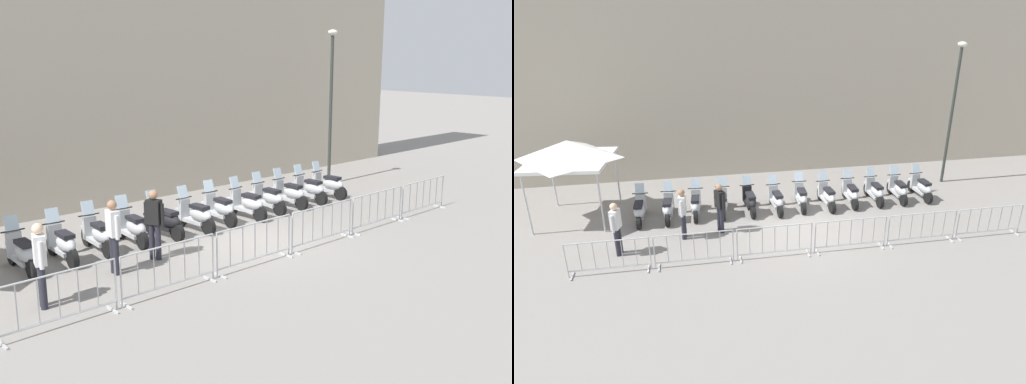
# 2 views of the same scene
# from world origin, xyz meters

# --- Properties ---
(ground_plane) EXTENTS (120.00, 120.00, 0.00)m
(ground_plane) POSITION_xyz_m (0.00, 0.00, 0.00)
(ground_plane) COLOR gray
(motorcycle_0) EXTENTS (0.56, 1.73, 1.24)m
(motorcycle_0) POSITION_xyz_m (-5.57, 1.08, 0.45)
(motorcycle_0) COLOR black
(motorcycle_0) RESTS_ON ground
(motorcycle_1) EXTENTS (0.56, 1.73, 1.24)m
(motorcycle_1) POSITION_xyz_m (-4.59, 1.19, 0.45)
(motorcycle_1) COLOR black
(motorcycle_1) RESTS_ON ground
(motorcycle_2) EXTENTS (0.56, 1.72, 1.24)m
(motorcycle_2) POSITION_xyz_m (-3.63, 1.41, 0.45)
(motorcycle_2) COLOR black
(motorcycle_2) RESTS_ON ground
(motorcycle_3) EXTENTS (0.56, 1.72, 1.24)m
(motorcycle_3) POSITION_xyz_m (-2.65, 1.51, 0.45)
(motorcycle_3) COLOR black
(motorcycle_3) RESTS_ON ground
(motorcycle_4) EXTENTS (0.65, 1.72, 1.24)m
(motorcycle_4) POSITION_xyz_m (-1.66, 1.58, 0.45)
(motorcycle_4) COLOR black
(motorcycle_4) RESTS_ON ground
(motorcycle_5) EXTENTS (0.64, 1.72, 1.24)m
(motorcycle_5) POSITION_xyz_m (-0.67, 1.59, 0.45)
(motorcycle_5) COLOR black
(motorcycle_5) RESTS_ON ground
(motorcycle_6) EXTENTS (0.56, 1.72, 1.24)m
(motorcycle_6) POSITION_xyz_m (0.29, 1.82, 0.45)
(motorcycle_6) COLOR black
(motorcycle_6) RESTS_ON ground
(motorcycle_7) EXTENTS (0.65, 1.72, 1.24)m
(motorcycle_7) POSITION_xyz_m (1.29, 1.81, 0.45)
(motorcycle_7) COLOR black
(motorcycle_7) RESTS_ON ground
(motorcycle_8) EXTENTS (0.56, 1.73, 1.24)m
(motorcycle_8) POSITION_xyz_m (2.25, 2.01, 0.45)
(motorcycle_8) COLOR black
(motorcycle_8) RESTS_ON ground
(motorcycle_9) EXTENTS (0.59, 1.72, 1.24)m
(motorcycle_9) POSITION_xyz_m (3.23, 2.14, 0.45)
(motorcycle_9) COLOR black
(motorcycle_9) RESTS_ON ground
(motorcycle_10) EXTENTS (0.56, 1.73, 1.24)m
(motorcycle_10) POSITION_xyz_m (4.20, 2.25, 0.45)
(motorcycle_10) COLOR black
(motorcycle_10) RESTS_ON ground
(motorcycle_11) EXTENTS (0.64, 1.72, 1.24)m
(motorcycle_11) POSITION_xyz_m (5.18, 2.37, 0.45)
(motorcycle_11) COLOR black
(motorcycle_11) RESTS_ON ground
(barrier_segment_0) EXTENTS (2.32, 0.68, 1.07)m
(barrier_segment_0) POSITION_xyz_m (-5.82, -2.27, 0.53)
(barrier_segment_0) COLOR #B2B5B7
(barrier_segment_0) RESTS_ON ground
(barrier_segment_1) EXTENTS (2.32, 0.68, 1.07)m
(barrier_segment_1) POSITION_xyz_m (-3.42, -2.00, 0.53)
(barrier_segment_1) COLOR #B2B5B7
(barrier_segment_1) RESTS_ON ground
(barrier_segment_2) EXTENTS (2.32, 0.68, 1.07)m
(barrier_segment_2) POSITION_xyz_m (-1.02, -1.73, 0.53)
(barrier_segment_2) COLOR #B2B5B7
(barrier_segment_2) RESTS_ON ground
(barrier_segment_3) EXTENTS (2.32, 0.68, 1.07)m
(barrier_segment_3) POSITION_xyz_m (1.38, -1.47, 0.53)
(barrier_segment_3) COLOR #B2B5B7
(barrier_segment_3) RESTS_ON ground
(barrier_segment_4) EXTENTS (2.32, 0.68, 1.07)m
(barrier_segment_4) POSITION_xyz_m (3.78, -1.20, 0.53)
(barrier_segment_4) COLOR #B2B5B7
(barrier_segment_4) RESTS_ON ground
(barrier_segment_5) EXTENTS (2.32, 0.68, 1.07)m
(barrier_segment_5) POSITION_xyz_m (6.18, -0.93, 0.53)
(barrier_segment_5) COLOR #B2B5B7
(barrier_segment_5) RESTS_ON ground
(street_lamp) EXTENTS (0.36, 0.36, 5.84)m
(street_lamp) POSITION_xyz_m (6.80, 4.06, 3.52)
(street_lamp) COLOR #2D332D
(street_lamp) RESTS_ON ground
(officer_near_row_end) EXTENTS (0.38, 0.48, 1.73)m
(officer_near_row_end) POSITION_xyz_m (-2.70, 0.09, 0.98)
(officer_near_row_end) COLOR #23232D
(officer_near_row_end) RESTS_ON ground
(officer_mid_plaza) EXTENTS (0.23, 0.55, 1.73)m
(officer_mid_plaza) POSITION_xyz_m (-3.90, -0.26, 0.98)
(officer_mid_plaza) COLOR #23232D
(officer_mid_plaza) RESTS_ON ground
(officer_by_barriers) EXTENTS (0.28, 0.54, 1.73)m
(officer_by_barriers) POSITION_xyz_m (-5.80, -1.18, 0.98)
(officer_by_barriers) COLOR #23232D
(officer_by_barriers) RESTS_ON ground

